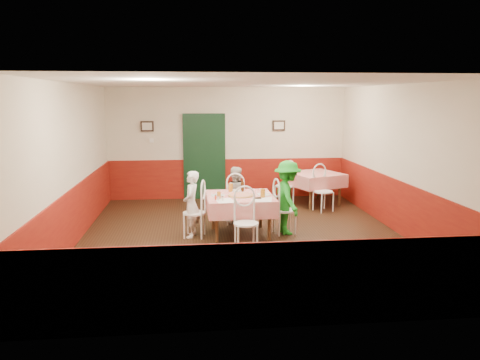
{
  "coord_description": "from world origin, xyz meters",
  "views": [
    {
      "loc": [
        -0.92,
        -8.31,
        2.55
      ],
      "look_at": [
        -0.04,
        0.13,
        1.05
      ],
      "focal_mm": 35.0,
      "sensor_mm": 36.0,
      "label": 1
    }
  ],
  "objects": [
    {
      "name": "glass_b",
      "position": [
        0.35,
        -0.09,
        0.84
      ],
      "size": [
        0.09,
        0.09,
        0.16
      ],
      "primitive_type": "cylinder",
      "rotation": [
        0.0,
        0.0,
        0.02
      ],
      "color": "#BF7219",
      "rests_on": "main_table"
    },
    {
      "name": "door",
      "position": [
        -0.6,
        3.45,
        1.05
      ],
      "size": [
        0.96,
        0.06,
        2.1
      ],
      "primitive_type": "cube",
      "color": "black",
      "rests_on": "ground"
    },
    {
      "name": "menu_left",
      "position": [
        -0.35,
        -0.3,
        0.76
      ],
      "size": [
        0.36,
        0.44,
        0.0
      ],
      "primitive_type": "cube",
      "rotation": [
        0.0,
        0.0,
        0.16
      ],
      "color": "white",
      "rests_on": "main_table"
    },
    {
      "name": "plate_far",
      "position": [
        -0.07,
        0.55,
        0.77
      ],
      "size": [
        0.25,
        0.25,
        0.01
      ],
      "primitive_type": "cylinder",
      "rotation": [
        0.0,
        0.0,
        0.02
      ],
      "color": "white",
      "rests_on": "main_table"
    },
    {
      "name": "plate_right",
      "position": [
        0.4,
        0.11,
        0.77
      ],
      "size": [
        0.25,
        0.25,
        0.01
      ],
      "primitive_type": "cylinder",
      "rotation": [
        0.0,
        0.0,
        0.02
      ],
      "color": "white",
      "rests_on": "main_table"
    },
    {
      "name": "picture_right",
      "position": [
        1.3,
        3.45,
        1.85
      ],
      "size": [
        0.32,
        0.03,
        0.26
      ],
      "primitive_type": "cube",
      "color": "black",
      "rests_on": "back_wall"
    },
    {
      "name": "pizza",
      "position": [
        -0.03,
        0.07,
        0.78
      ],
      "size": [
        0.46,
        0.46,
        0.03
      ],
      "primitive_type": "cylinder",
      "rotation": [
        0.0,
        0.0,
        0.02
      ],
      "color": "#B74723",
      "rests_on": "main_table"
    },
    {
      "name": "beer_bottle",
      "position": [
        0.05,
        0.51,
        0.87
      ],
      "size": [
        0.06,
        0.06,
        0.23
      ],
      "primitive_type": "cylinder",
      "rotation": [
        0.0,
        0.0,
        0.02
      ],
      "color": "#381C0A",
      "rests_on": "main_table"
    },
    {
      "name": "wallet",
      "position": [
        0.25,
        -0.18,
        0.77
      ],
      "size": [
        0.11,
        0.09,
        0.02
      ],
      "primitive_type": "cube",
      "rotation": [
        0.0,
        0.0,
        0.02
      ],
      "color": "black",
      "rests_on": "main_table"
    },
    {
      "name": "diner_left",
      "position": [
        -0.94,
        0.11,
        0.62
      ],
      "size": [
        0.37,
        0.49,
        1.23
      ],
      "primitive_type": "imported",
      "rotation": [
        0.0,
        0.0,
        -1.74
      ],
      "color": "gray",
      "rests_on": "ground"
    },
    {
      "name": "diner_right",
      "position": [
        0.86,
        0.14,
        0.7
      ],
      "size": [
        0.6,
        0.95,
        1.39
      ],
      "primitive_type": "imported",
      "rotation": [
        0.0,
        0.0,
        1.67
      ],
      "color": "gray",
      "rests_on": "ground"
    },
    {
      "name": "wainscot_left",
      "position": [
        -2.98,
        0.0,
        0.5
      ],
      "size": [
        0.03,
        7.0,
        1.0
      ],
      "primitive_type": "cube",
      "color": "maroon",
      "rests_on": "ground"
    },
    {
      "name": "glass_a",
      "position": [
        -0.45,
        -0.12,
        0.82
      ],
      "size": [
        0.07,
        0.07,
        0.12
      ],
      "primitive_type": "cylinder",
      "rotation": [
        0.0,
        0.0,
        0.02
      ],
      "color": "#BF7219",
      "rests_on": "main_table"
    },
    {
      "name": "second_table",
      "position": [
        2.04,
        2.56,
        0.38
      ],
      "size": [
        1.45,
        1.45,
        0.77
      ],
      "primitive_type": "cube",
      "rotation": [
        0.0,
        0.0,
        0.37
      ],
      "color": "red",
      "rests_on": "ground"
    },
    {
      "name": "chair_second_b",
      "position": [
        2.04,
        1.81,
        0.45
      ],
      "size": [
        0.54,
        0.54,
        0.9
      ],
      "primitive_type": null,
      "rotation": [
        0.0,
        0.0,
        0.37
      ],
      "color": "white",
      "rests_on": "ground"
    },
    {
      "name": "chair_right",
      "position": [
        0.81,
        0.14,
        0.45
      ],
      "size": [
        0.48,
        0.48,
        0.9
      ],
      "primitive_type": null,
      "rotation": [
        0.0,
        0.0,
        1.72
      ],
      "color": "white",
      "rests_on": "ground"
    },
    {
      "name": "chair_far",
      "position": [
        -0.05,
        0.98,
        0.45
      ],
      "size": [
        0.44,
        0.44,
        0.9
      ],
      "primitive_type": null,
      "rotation": [
        0.0,
        0.0,
        3.1
      ],
      "color": "white",
      "rests_on": "ground"
    },
    {
      "name": "wainscot_back",
      "position": [
        0.0,
        3.48,
        0.5
      ],
      "size": [
        6.0,
        0.03,
        1.0
      ],
      "primitive_type": "cube",
      "color": "maroon",
      "rests_on": "ground"
    },
    {
      "name": "ceiling",
      "position": [
        0.0,
        0.0,
        2.8
      ],
      "size": [
        7.0,
        7.0,
        0.0
      ],
      "primitive_type": "plane",
      "color": "white",
      "rests_on": "back_wall"
    },
    {
      "name": "wainscot_front",
      "position": [
        0.0,
        -3.48,
        0.5
      ],
      "size": [
        6.0,
        0.03,
        1.0
      ],
      "primitive_type": "cube",
      "color": "maroon",
      "rests_on": "ground"
    },
    {
      "name": "glass_c",
      "position": [
        -0.18,
        0.5,
        0.84
      ],
      "size": [
        0.09,
        0.09,
        0.16
      ],
      "primitive_type": "cylinder",
      "rotation": [
        0.0,
        0.0,
        0.02
      ],
      "color": "#BF7219",
      "rests_on": "main_table"
    },
    {
      "name": "plate_left",
      "position": [
        -0.45,
        0.14,
        0.77
      ],
      "size": [
        0.25,
        0.25,
        0.01
      ],
      "primitive_type": "cylinder",
      "rotation": [
        0.0,
        0.0,
        0.02
      ],
      "color": "white",
      "rests_on": "main_table"
    },
    {
      "name": "shaker_b",
      "position": [
        -0.39,
        -0.33,
        0.81
      ],
      "size": [
        0.04,
        0.04,
        0.09
      ],
      "primitive_type": "cylinder",
      "rotation": [
        0.0,
        0.0,
        0.02
      ],
      "color": "silver",
      "rests_on": "main_table"
    },
    {
      "name": "back_wall",
      "position": [
        0.0,
        3.5,
        1.4
      ],
      "size": [
        6.0,
        0.1,
        2.8
      ],
      "primitive_type": "cube",
      "color": "beige",
      "rests_on": "ground"
    },
    {
      "name": "main_table",
      "position": [
        -0.04,
        0.13,
        0.38
      ],
      "size": [
        1.24,
        1.24,
        0.77
      ],
      "primitive_type": "cube",
      "rotation": [
        0.0,
        0.0,
        0.02
      ],
      "color": "red",
      "rests_on": "ground"
    },
    {
      "name": "diner_far",
      "position": [
        -0.06,
        1.03,
        0.58
      ],
      "size": [
        0.63,
        0.53,
        1.17
      ],
      "primitive_type": "imported",
      "rotation": [
        0.0,
        0.0,
        2.98
      ],
      "color": "gray",
      "rests_on": "ground"
    },
    {
      "name": "menu_right",
      "position": [
        0.34,
        -0.27,
        0.76
      ],
      "size": [
        0.37,
        0.45,
        0.0
      ],
      "primitive_type": "cube",
      "rotation": [
        0.0,
        0.0,
        -0.19
      ],
      "color": "white",
      "rests_on": "main_table"
    },
    {
      "name": "shaker_a",
      "position": [
        -0.46,
        -0.28,
        0.81
      ],
      "size": [
        0.04,
        0.04,
        0.09
      ],
      "primitive_type": "cylinder",
      "rotation": [
        0.0,
        0.0,
        0.02
      ],
      "color": "silver",
      "rests_on": "main_table"
    },
    {
      "name": "picture_left",
      "position": [
        -2.0,
        3.45,
        1.85
      ],
      "size": [
        0.32,
        0.03,
        0.26
      ],
      "primitive_type": "cube",
      "color": "black",
      "rests_on": "back_wall"
    },
    {
      "name": "left_wall",
      "position": [
        -3.0,
        0.0,
        1.4
      ],
      "size": [
        0.1,
        7.0,
        2.8
      ],
      "primitive_type": "cube",
      "color": "beige",
      "rests_on": "ground"
    },
    {
      "name": "chair_second_a",
      "position": [
        1.29,
        2.56,
        0.45
      ],
      "size": [
        0.54,
        0.54,
        0.9
      ],
      "primitive_type": null,
      "rotation": [
        0.0,
        0.0,
        -1.21
      ],
      "color": "white",
      "rests_on": "ground"
    },
    {
      "name": "front_wall",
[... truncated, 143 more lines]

